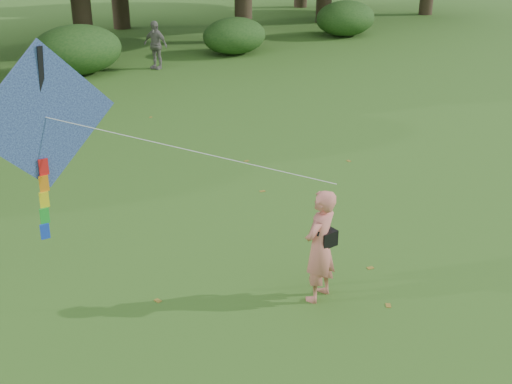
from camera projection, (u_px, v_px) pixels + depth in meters
ground at (350, 314)px, 10.11m from camera, size 100.00×100.00×0.00m
man_kite_flyer at (320, 246)px, 10.17m from camera, size 0.80×0.64×1.92m
bystander_right at (155, 45)px, 25.34m from camera, size 0.85×1.20×1.88m
crossbody_bag at (327, 238)px, 10.16m from camera, size 0.43×0.20×0.73m
flying_kite at (45, 120)px, 9.28m from camera, size 4.69×2.68×3.07m
fallen_leaves at (204, 231)px, 12.74m from camera, size 9.95×13.61×0.01m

